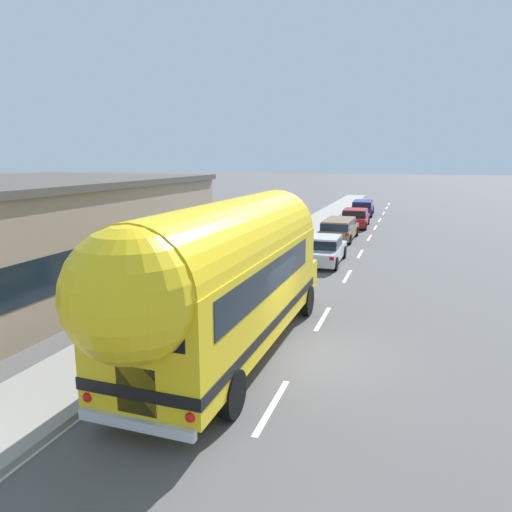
{
  "coord_description": "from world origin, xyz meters",
  "views": [
    {
      "loc": [
        2.55,
        -11.55,
        5.15
      ],
      "look_at": [
        -1.73,
        1.32,
        2.33
      ],
      "focal_mm": 33.05,
      "sensor_mm": 36.0,
      "label": 1
    }
  ],
  "objects_px": {
    "car_lead": "(323,249)",
    "car_second": "(339,228)",
    "painted_bus": "(224,275)",
    "car_third": "(355,217)",
    "car_fourth": "(363,207)"
  },
  "relations": [
    {
      "from": "car_lead",
      "to": "car_second",
      "type": "bearing_deg",
      "value": 92.09
    },
    {
      "from": "painted_bus",
      "to": "car_lead",
      "type": "height_order",
      "value": "painted_bus"
    },
    {
      "from": "car_second",
      "to": "car_third",
      "type": "height_order",
      "value": "same"
    },
    {
      "from": "painted_bus",
      "to": "car_lead",
      "type": "distance_m",
      "value": 12.48
    },
    {
      "from": "painted_bus",
      "to": "car_second",
      "type": "bearing_deg",
      "value": 90.01
    },
    {
      "from": "painted_bus",
      "to": "car_third",
      "type": "bearing_deg",
      "value": 89.42
    },
    {
      "from": "car_lead",
      "to": "car_third",
      "type": "relative_size",
      "value": 0.93
    },
    {
      "from": "car_second",
      "to": "car_fourth",
      "type": "bearing_deg",
      "value": 89.82
    },
    {
      "from": "car_third",
      "to": "painted_bus",
      "type": "bearing_deg",
      "value": -90.58
    },
    {
      "from": "painted_bus",
      "to": "car_second",
      "type": "distance_m",
      "value": 19.51
    },
    {
      "from": "car_lead",
      "to": "car_second",
      "type": "height_order",
      "value": "same"
    },
    {
      "from": "car_fourth",
      "to": "painted_bus",
      "type": "bearing_deg",
      "value": -90.07
    },
    {
      "from": "painted_bus",
      "to": "car_second",
      "type": "height_order",
      "value": "painted_bus"
    },
    {
      "from": "car_fourth",
      "to": "car_third",
      "type": "bearing_deg",
      "value": -88.35
    },
    {
      "from": "car_third",
      "to": "car_lead",
      "type": "bearing_deg",
      "value": -90.03
    }
  ]
}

